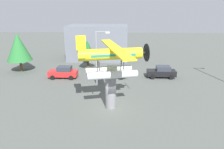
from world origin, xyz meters
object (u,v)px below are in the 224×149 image
Objects in this scene: streetlight_primary at (98,54)px; tree_east at (87,50)px; tree_west at (18,47)px; storefront_building at (98,42)px; car_far_black at (162,72)px; display_pedestal at (111,92)px; car_near_red at (63,72)px; floatplane_monument at (112,59)px; car_mid_silver at (113,72)px.

tree_east is (-2.67, 7.89, -1.02)m from streetlight_primary.
storefront_building is at bearing 40.15° from tree_west.
car_far_black is 16.26m from storefront_building.
tree_west is at bearing -167.34° from tree_east.
display_pedestal is 11.94m from car_near_red.
streetlight_primary reaches higher than car_near_red.
floatplane_monument reaches higher than tree_west.
streetlight_primary is at bearing 155.09° from car_near_red.
display_pedestal is 0.74× the size of tree_east.
car_near_red is at bearing -117.76° from tree_east.
car_far_black is at bearing -47.73° from storefront_building.
car_far_black is at bearing 20.47° from streetlight_primary.
display_pedestal is 0.84× the size of car_mid_silver.
car_near_red is 0.68× the size of tree_west.
tree_east reaches higher than display_pedestal.
streetlight_primary is (-2.00, 6.71, 2.44)m from display_pedestal.
tree_west is at bearing 127.55° from floatplane_monument.
tree_east is (-4.80, 14.57, -2.02)m from floatplane_monument.
car_far_black is 0.36× the size of storefront_building.
streetlight_primary reaches higher than car_mid_silver.
streetlight_primary is 15.41m from storefront_building.
car_mid_silver is 0.68× the size of tree_west.
car_near_red is 1.00× the size of car_far_black.
car_far_black is at bearing -176.66° from car_near_red.
tree_west is (-15.31, 12.21, 2.26)m from display_pedestal.
car_mid_silver is 7.34m from car_far_black.
car_near_red is 0.59× the size of streetlight_primary.
tree_west is at bearing 141.42° from display_pedestal.
car_near_red is 0.36× the size of storefront_building.
tree_east is (2.81, 5.34, 2.29)m from car_near_red.
streetlight_primary reaches higher than display_pedestal.
car_mid_silver is at bearing 59.90° from streetlight_primary.
car_mid_silver is (-0.35, 9.74, -4.32)m from floatplane_monument.
tree_west reaches higher than car_mid_silver.
car_near_red is 8.93m from tree_west.
car_far_black is 22.73m from tree_west.
display_pedestal is 15.40m from tree_east.
car_near_red is at bearing 4.05° from car_mid_silver.
car_near_red is at bearing -106.52° from storefront_building.
floatplane_monument is 10.66m from car_mid_silver.
car_near_red is at bearing 115.35° from floatplane_monument.
storefront_building is at bearing 99.56° from display_pedestal.
car_mid_silver is 0.36× the size of storefront_building.
tree_east is at bearing 108.71° from streetlight_primary.
tree_west is 1.30× the size of tree_east.
floatplane_monument is 13.00m from car_far_black.
streetlight_primary is at bearing 20.47° from car_far_black.
display_pedestal is 7.41m from streetlight_primary.
car_far_black is (7.33, 0.34, 0.00)m from car_mid_silver.
streetlight_primary is at bearing 106.60° from display_pedestal.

